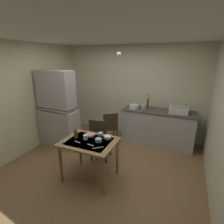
{
  "coord_description": "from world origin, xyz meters",
  "views": [
    {
      "loc": [
        1.44,
        -2.73,
        2.22
      ],
      "look_at": [
        0.14,
        0.2,
        1.19
      ],
      "focal_mm": 27.5,
      "sensor_mm": 36.0,
      "label": 1
    }
  ],
  "objects": [
    {
      "name": "ceiling_slab",
      "position": [
        0.0,
        0.0,
        2.61
      ],
      "size": [
        4.04,
        3.89,
        0.1
      ],
      "primitive_type": "cube",
      "color": "silver"
    },
    {
      "name": "glass_bottle",
      "position": [
        -0.37,
        -0.33,
        0.86
      ],
      "size": [
        0.07,
        0.07,
        0.23
      ],
      "color": "olive",
      "rests_on": "dining_table"
    },
    {
      "name": "wall_back",
      "position": [
        0.0,
        1.94,
        1.28
      ],
      "size": [
        4.04,
        0.1,
        2.56
      ],
      "primitive_type": "cube",
      "color": "beige",
      "rests_on": "ground"
    },
    {
      "name": "table_knife",
      "position": [
        0.19,
        -0.5,
        0.77
      ],
      "size": [
        0.15,
        0.14,
        0.0
      ],
      "primitive_type": "cube",
      "rotation": [
        0.0,
        0.0,
        3.88
      ],
      "color": "silver",
      "rests_on": "dining_table"
    },
    {
      "name": "mug_dark",
      "position": [
        -0.17,
        -0.32,
        0.81
      ],
      "size": [
        0.08,
        0.08,
        0.09
      ],
      "primitive_type": "cylinder",
      "color": "white",
      "rests_on": "dining_table"
    },
    {
      "name": "serving_spoon",
      "position": [
        0.02,
        -0.46,
        0.77
      ],
      "size": [
        0.14,
        0.04,
        0.0
      ],
      "primitive_type": "cube",
      "rotation": [
        0.0,
        0.0,
        2.97
      ],
      "color": "beige",
      "rests_on": "dining_table"
    },
    {
      "name": "wall_left",
      "position": [
        -2.02,
        0.0,
        1.28
      ],
      "size": [
        0.1,
        3.89,
        2.56
      ],
      "primitive_type": "cube",
      "color": "beige",
      "rests_on": "ground"
    },
    {
      "name": "sink_basin",
      "position": [
        1.31,
        1.57,
        0.99
      ],
      "size": [
        0.44,
        0.34,
        0.15
      ],
      "color": "white",
      "rests_on": "counter_cabinet"
    },
    {
      "name": "ground_plane",
      "position": [
        0.0,
        0.0,
        0.0
      ],
      "size": [
        4.94,
        4.94,
        0.0
      ],
      "primitive_type": "plane",
      "color": "olive"
    },
    {
      "name": "chair_by_counter",
      "position": [
        -0.31,
        1.04,
        0.47
      ],
      "size": [
        0.56,
        0.56,
        0.87
      ],
      "color": "#322B1E",
      "rests_on": "ground"
    },
    {
      "name": "chair_far_side",
      "position": [
        -0.18,
        0.26,
        0.51
      ],
      "size": [
        0.45,
        0.45,
        0.98
      ],
      "color": "#2A2520",
      "rests_on": "ground"
    },
    {
      "name": "stoneware_crock",
      "position": [
        0.43,
        1.59,
        0.98
      ],
      "size": [
        0.13,
        0.13,
        0.13
      ],
      "primitive_type": "cylinder",
      "color": "beige",
      "rests_on": "counter_cabinet"
    },
    {
      "name": "teaspoon_near_bowl",
      "position": [
        -0.25,
        -0.47,
        0.77
      ],
      "size": [
        0.14,
        0.05,
        0.0
      ],
      "primitive_type": "cube",
      "rotation": [
        0.0,
        0.0,
        2.95
      ],
      "color": "beige",
      "rests_on": "dining_table"
    },
    {
      "name": "hutch_cabinet",
      "position": [
        -1.46,
        0.45,
        0.9
      ],
      "size": [
        0.99,
        0.46,
        1.93
      ],
      "color": "#B2B0AC",
      "rests_on": "ground"
    },
    {
      "name": "dining_table",
      "position": [
        -0.08,
        -0.35,
        0.66
      ],
      "size": [
        0.98,
        0.76,
        0.77
      ],
      "color": "olive",
      "rests_on": "ground"
    },
    {
      "name": "hand_pump",
      "position": [
        0.53,
        1.62,
        1.09
      ],
      "size": [
        0.05,
        0.27,
        0.39
      ],
      "color": "maroon",
      "rests_on": "counter_cabinet"
    },
    {
      "name": "teaspoon_by_cup",
      "position": [
        -0.47,
        -0.51,
        0.77
      ],
      "size": [
        0.04,
        0.14,
        0.0
      ],
      "primitive_type": "cube",
      "rotation": [
        0.0,
        0.0,
        1.69
      ],
      "color": "beige",
      "rests_on": "dining_table"
    },
    {
      "name": "sauce_dish",
      "position": [
        0.18,
        -0.11,
        0.79
      ],
      "size": [
        0.14,
        0.14,
        0.05
      ],
      "primitive_type": "cylinder",
      "color": "white",
      "rests_on": "dining_table"
    },
    {
      "name": "pendant_bulb",
      "position": [
        0.26,
        0.22,
        2.27
      ],
      "size": [
        0.08,
        0.08,
        0.08
      ],
      "primitive_type": "sphere",
      "color": "#F9EFCC"
    },
    {
      "name": "serving_bowl_wide",
      "position": [
        0.09,
        -0.3,
        0.8
      ],
      "size": [
        0.12,
        0.12,
        0.06
      ],
      "primitive_type": "cylinder",
      "color": "#9EB2C6",
      "rests_on": "dining_table"
    },
    {
      "name": "soup_bowl_small",
      "position": [
        -0.17,
        -0.15,
        0.79
      ],
      "size": [
        0.18,
        0.18,
        0.04
      ],
      "primitive_type": "cylinder",
      "color": "tan",
      "rests_on": "dining_table"
    },
    {
      "name": "mixing_bowl_counter",
      "position": [
        0.19,
        1.52,
        0.96
      ],
      "size": [
        0.25,
        0.25,
        0.1
      ],
      "primitive_type": "cylinder",
      "color": "white",
      "rests_on": "counter_cabinet"
    },
    {
      "name": "counter_cabinet",
      "position": [
        0.84,
        1.57,
        0.46
      ],
      "size": [
        1.82,
        0.64,
        0.92
      ],
      "color": "#B2B0AC",
      "rests_on": "ground"
    },
    {
      "name": "teacup_mint",
      "position": [
        0.01,
        -0.06,
        0.8
      ],
      "size": [
        0.09,
        0.09,
        0.06
      ],
      "primitive_type": "cylinder",
      "color": "white",
      "rests_on": "dining_table"
    }
  ]
}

